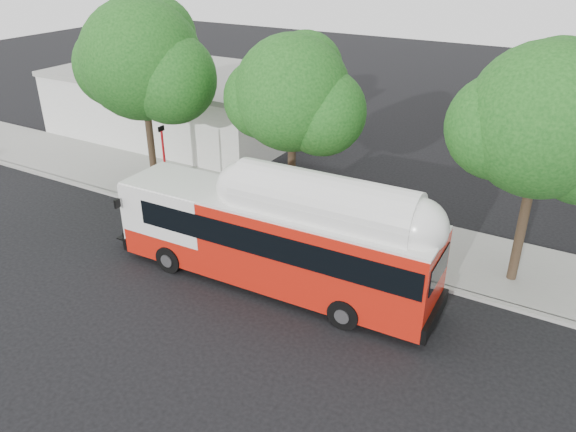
% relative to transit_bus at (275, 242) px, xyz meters
% --- Properties ---
extents(ground, '(120.00, 120.00, 0.00)m').
position_rel_transit_bus_xyz_m(ground, '(-1.10, -1.03, -1.85)').
color(ground, black).
rests_on(ground, ground).
extents(sidewalk, '(60.00, 5.00, 0.15)m').
position_rel_transit_bus_xyz_m(sidewalk, '(-1.10, 5.47, -1.78)').
color(sidewalk, gray).
rests_on(sidewalk, ground).
extents(curb_strip, '(60.00, 0.30, 0.15)m').
position_rel_transit_bus_xyz_m(curb_strip, '(-1.10, 2.87, -1.78)').
color(curb_strip, gray).
rests_on(curb_strip, ground).
extents(red_curb_segment, '(10.00, 0.32, 0.16)m').
position_rel_transit_bus_xyz_m(red_curb_segment, '(-4.10, 2.87, -1.77)').
color(red_curb_segment, '#A01F11').
rests_on(red_curb_segment, ground).
extents(street_tree_left, '(6.67, 5.80, 9.74)m').
position_rel_transit_bus_xyz_m(street_tree_left, '(-9.63, 4.53, 4.75)').
color(street_tree_left, '#2D2116').
rests_on(street_tree_left, ground).
extents(street_tree_mid, '(5.75, 5.00, 8.62)m').
position_rel_transit_bus_xyz_m(street_tree_mid, '(-1.70, 5.03, 4.05)').
color(street_tree_mid, '#2D2116').
rests_on(street_tree_mid, ground).
extents(street_tree_right, '(6.21, 5.40, 9.18)m').
position_rel_transit_bus_xyz_m(street_tree_right, '(8.34, 4.83, 4.40)').
color(street_tree_right, '#2D2116').
rests_on(street_tree_right, ground).
extents(low_commercial_bldg, '(16.20, 10.20, 4.25)m').
position_rel_transit_bus_xyz_m(low_commercial_bldg, '(-15.10, 12.97, 0.30)').
color(low_commercial_bldg, silver).
rests_on(low_commercial_bldg, ground).
extents(transit_bus, '(13.47, 3.11, 3.97)m').
position_rel_transit_bus_xyz_m(transit_bus, '(0.00, 0.00, 0.00)').
color(transit_bus, red).
rests_on(transit_bus, ground).
extents(signal_pole, '(0.12, 0.39, 4.16)m').
position_rel_transit_bus_xyz_m(signal_pole, '(-8.20, 3.31, 0.28)').
color(signal_pole, red).
rests_on(signal_pole, ground).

